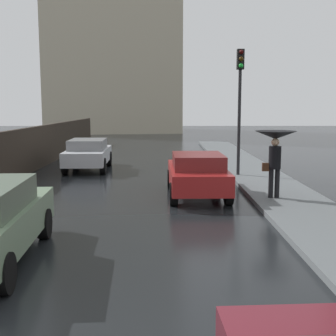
# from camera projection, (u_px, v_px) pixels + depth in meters

# --- Properties ---
(car_silver_far_ahead) EXTENTS (1.90, 4.17, 1.35)m
(car_silver_far_ahead) POSITION_uv_depth(u_px,v_px,m) (88.00, 153.00, 19.66)
(car_silver_far_ahead) COLOR #B2B5BA
(car_silver_far_ahead) RESTS_ON ground
(car_red_behind_camera) EXTENTS (1.85, 3.92, 1.36)m
(car_red_behind_camera) POSITION_uv_depth(u_px,v_px,m) (197.00, 174.00, 13.78)
(car_red_behind_camera) COLOR maroon
(car_red_behind_camera) RESTS_ON ground
(pedestrian_with_umbrella_near) EXTENTS (1.19, 1.19, 1.95)m
(pedestrian_with_umbrella_near) POSITION_uv_depth(u_px,v_px,m) (275.00, 143.00, 12.81)
(pedestrian_with_umbrella_near) COLOR black
(pedestrian_with_umbrella_near) RESTS_ON sidewalk_strip
(traffic_light) EXTENTS (0.26, 0.39, 4.79)m
(traffic_light) POSITION_uv_depth(u_px,v_px,m) (240.00, 90.00, 16.95)
(traffic_light) COLOR black
(traffic_light) RESTS_ON sidewalk_strip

